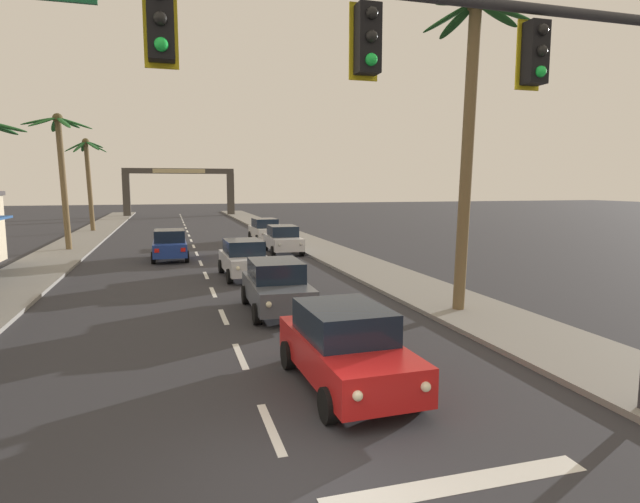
{
  "coord_description": "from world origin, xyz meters",
  "views": [
    {
      "loc": [
        -1.56,
        -6.59,
        4.15
      ],
      "look_at": [
        2.69,
        8.0,
        2.2
      ],
      "focal_mm": 29.25,
      "sensor_mm": 36.0,
      "label": 1
    }
  ],
  "objects_px": {
    "traffic_signal_mast": "(479,96)",
    "sedan_parked_nearest_kerb": "(265,230)",
    "sedan_fifth_in_queue": "(244,258)",
    "sedan_oncoming_far": "(170,244)",
    "palm_left_farthest": "(88,169)",
    "sedan_third_in_queue": "(276,286)",
    "palm_left_third": "(61,157)",
    "sedan_lead_at_stop_bar": "(345,347)",
    "palm_right_second": "(470,103)",
    "sedan_parked_mid_kerb": "(283,239)",
    "town_gateway_arch": "(180,185)"
  },
  "relations": [
    {
      "from": "sedan_third_in_queue",
      "to": "sedan_parked_mid_kerb",
      "type": "height_order",
      "value": "same"
    },
    {
      "from": "sedan_parked_mid_kerb",
      "to": "palm_left_third",
      "type": "bearing_deg",
      "value": 160.49
    },
    {
      "from": "sedan_parked_nearest_kerb",
      "to": "palm_left_third",
      "type": "xyz_separation_m",
      "value": [
        -13.01,
        -2.32,
        4.98
      ]
    },
    {
      "from": "sedan_third_in_queue",
      "to": "town_gateway_arch",
      "type": "xyz_separation_m",
      "value": [
        -1.76,
        55.83,
        3.25
      ]
    },
    {
      "from": "sedan_parked_nearest_kerb",
      "to": "palm_left_third",
      "type": "bearing_deg",
      "value": -169.89
    },
    {
      "from": "sedan_fifth_in_queue",
      "to": "palm_left_farthest",
      "type": "height_order",
      "value": "palm_left_farthest"
    },
    {
      "from": "sedan_third_in_queue",
      "to": "palm_left_third",
      "type": "xyz_separation_m",
      "value": [
        -9.53,
        18.96,
        4.98
      ]
    },
    {
      "from": "sedan_fifth_in_queue",
      "to": "sedan_oncoming_far",
      "type": "relative_size",
      "value": 1.01
    },
    {
      "from": "sedan_fifth_in_queue",
      "to": "palm_left_third",
      "type": "bearing_deg",
      "value": 127.66
    },
    {
      "from": "sedan_third_in_queue",
      "to": "sedan_parked_mid_kerb",
      "type": "bearing_deg",
      "value": 76.97
    },
    {
      "from": "sedan_parked_mid_kerb",
      "to": "sedan_lead_at_stop_bar",
      "type": "bearing_deg",
      "value": -98.77
    },
    {
      "from": "sedan_oncoming_far",
      "to": "sedan_parked_mid_kerb",
      "type": "xyz_separation_m",
      "value": [
        6.65,
        0.95,
        0.0
      ]
    },
    {
      "from": "sedan_third_in_queue",
      "to": "sedan_parked_nearest_kerb",
      "type": "relative_size",
      "value": 1.0
    },
    {
      "from": "sedan_oncoming_far",
      "to": "town_gateway_arch",
      "type": "relative_size",
      "value": 0.31
    },
    {
      "from": "sedan_fifth_in_queue",
      "to": "sedan_parked_mid_kerb",
      "type": "relative_size",
      "value": 1.0
    },
    {
      "from": "traffic_signal_mast",
      "to": "sedan_parked_mid_kerb",
      "type": "relative_size",
      "value": 2.5
    },
    {
      "from": "sedan_fifth_in_queue",
      "to": "sedan_parked_nearest_kerb",
      "type": "xyz_separation_m",
      "value": [
        3.59,
        14.52,
        0.0
      ]
    },
    {
      "from": "traffic_signal_mast",
      "to": "sedan_oncoming_far",
      "type": "xyz_separation_m",
      "value": [
        -4.47,
        23.04,
        -4.6
      ]
    },
    {
      "from": "sedan_third_in_queue",
      "to": "town_gateway_arch",
      "type": "bearing_deg",
      "value": 91.81
    },
    {
      "from": "sedan_fifth_in_queue",
      "to": "sedan_oncoming_far",
      "type": "height_order",
      "value": "same"
    },
    {
      "from": "palm_left_third",
      "to": "traffic_signal_mast",
      "type": "bearing_deg",
      "value": -69.47
    },
    {
      "from": "sedan_third_in_queue",
      "to": "sedan_parked_mid_kerb",
      "type": "relative_size",
      "value": 1.0
    },
    {
      "from": "sedan_lead_at_stop_bar",
      "to": "sedan_oncoming_far",
      "type": "xyz_separation_m",
      "value": [
        -3.39,
        20.22,
        0.0
      ]
    },
    {
      "from": "traffic_signal_mast",
      "to": "sedan_parked_nearest_kerb",
      "type": "distance_m",
      "value": 31.29
    },
    {
      "from": "sedan_fifth_in_queue",
      "to": "sedan_oncoming_far",
      "type": "distance_m",
      "value": 7.43
    },
    {
      "from": "sedan_third_in_queue",
      "to": "town_gateway_arch",
      "type": "height_order",
      "value": "town_gateway_arch"
    },
    {
      "from": "sedan_third_in_queue",
      "to": "palm_left_third",
      "type": "height_order",
      "value": "palm_left_third"
    },
    {
      "from": "palm_left_farthest",
      "to": "palm_right_second",
      "type": "relative_size",
      "value": 0.82
    },
    {
      "from": "traffic_signal_mast",
      "to": "palm_right_second",
      "type": "bearing_deg",
      "value": 58.83
    },
    {
      "from": "sedan_parked_mid_kerb",
      "to": "palm_left_third",
      "type": "distance_m",
      "value": 14.53
    },
    {
      "from": "sedan_fifth_in_queue",
      "to": "palm_left_farthest",
      "type": "distance_m",
      "value": 28.45
    },
    {
      "from": "sedan_lead_at_stop_bar",
      "to": "sedan_third_in_queue",
      "type": "height_order",
      "value": "same"
    },
    {
      "from": "palm_left_third",
      "to": "sedan_third_in_queue",
      "type": "bearing_deg",
      "value": -63.31
    },
    {
      "from": "sedan_oncoming_far",
      "to": "palm_left_third",
      "type": "height_order",
      "value": "palm_left_third"
    },
    {
      "from": "sedan_oncoming_far",
      "to": "sedan_parked_nearest_kerb",
      "type": "bearing_deg",
      "value": 49.04
    },
    {
      "from": "palm_right_second",
      "to": "palm_left_third",
      "type": "bearing_deg",
      "value": 126.39
    },
    {
      "from": "sedan_oncoming_far",
      "to": "palm_left_third",
      "type": "xyz_separation_m",
      "value": [
        -6.22,
        5.51,
        4.98
      ]
    },
    {
      "from": "sedan_third_in_queue",
      "to": "palm_right_second",
      "type": "xyz_separation_m",
      "value": [
        5.82,
        -1.87,
        5.84
      ]
    },
    {
      "from": "sedan_lead_at_stop_bar",
      "to": "sedan_fifth_in_queue",
      "type": "relative_size",
      "value": 1.0
    },
    {
      "from": "sedan_fifth_in_queue",
      "to": "palm_left_third",
      "type": "xyz_separation_m",
      "value": [
        -9.42,
        12.2,
        4.98
      ]
    },
    {
      "from": "traffic_signal_mast",
      "to": "sedan_fifth_in_queue",
      "type": "bearing_deg",
      "value": 94.45
    },
    {
      "from": "sedan_third_in_queue",
      "to": "sedan_oncoming_far",
      "type": "height_order",
      "value": "same"
    },
    {
      "from": "traffic_signal_mast",
      "to": "palm_right_second",
      "type": "relative_size",
      "value": 1.13
    },
    {
      "from": "sedan_lead_at_stop_bar",
      "to": "palm_right_second",
      "type": "distance_m",
      "value": 9.54
    },
    {
      "from": "traffic_signal_mast",
      "to": "palm_left_third",
      "type": "relative_size",
      "value": 1.33
    },
    {
      "from": "traffic_signal_mast",
      "to": "sedan_parked_nearest_kerb",
      "type": "relative_size",
      "value": 2.5
    },
    {
      "from": "sedan_lead_at_stop_bar",
      "to": "town_gateway_arch",
      "type": "bearing_deg",
      "value": 91.68
    },
    {
      "from": "sedan_parked_nearest_kerb",
      "to": "palm_left_farthest",
      "type": "xyz_separation_m",
      "value": [
        -13.37,
        11.79,
        4.63
      ]
    },
    {
      "from": "palm_left_third",
      "to": "palm_right_second",
      "type": "relative_size",
      "value": 0.85
    },
    {
      "from": "palm_left_farthest",
      "to": "town_gateway_arch",
      "type": "bearing_deg",
      "value": 70.34
    }
  ]
}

